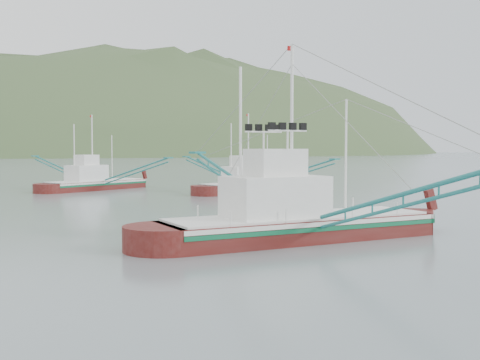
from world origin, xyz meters
TOP-DOWN VIEW (x-y plane):
  - ground at (0.00, 0.00)m, footprint 1200.00×1200.00m
  - main_boat at (-0.31, 0.32)m, footprint 16.88×29.35m
  - bg_boat_right at (20.67, 30.74)m, footprint 14.00×24.80m
  - bg_boat_far at (7.98, 46.20)m, footprint 14.32×24.53m
  - headland_right at (240.00, 430.00)m, footprint 684.00×432.00m

SIDE VIEW (x-z plane):
  - ground at x=0.00m, z-range 0.00..0.00m
  - headland_right at x=240.00m, z-range -153.00..153.00m
  - bg_boat_right at x=20.67m, z-range -3.62..6.44m
  - bg_boat_far at x=7.98m, z-range -3.17..6.98m
  - main_boat at x=-0.31m, z-range -3.91..8.08m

